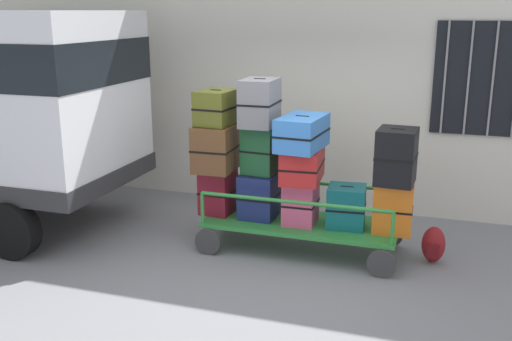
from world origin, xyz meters
name	(u,v)px	position (x,y,z in m)	size (l,w,h in m)	color
ground_plane	(271,263)	(0.00, 0.00, 0.00)	(40.00, 40.00, 0.00)	gray
building_wall	(320,38)	(0.01, 2.38, 2.50)	(12.00, 0.38, 5.00)	silver
luggage_cart	(301,226)	(0.23, 0.50, 0.31)	(2.41, 1.01, 0.38)	#2D8438
cart_railing	(302,196)	(0.23, 0.50, 0.71)	(2.31, 0.87, 0.40)	#2D8438
suitcase_left_bottom	(218,191)	(-0.86, 0.50, 0.66)	(0.42, 0.45, 0.58)	maroon
suitcase_left_middle	(217,147)	(-0.86, 0.51, 1.23)	(0.49, 0.70, 0.57)	brown
suitcase_left_top	(216,107)	(-0.86, 0.49, 1.73)	(0.45, 0.56, 0.43)	#4C5119
suitcase_midleft_bottom	(259,195)	(-0.32, 0.52, 0.65)	(0.45, 0.49, 0.56)	navy
suitcase_midleft_middle	(259,150)	(-0.32, 0.52, 1.23)	(0.43, 0.35, 0.60)	#194C28
suitcase_midleft_top	(260,103)	(-0.32, 0.53, 1.81)	(0.41, 0.58, 0.57)	slate
suitcase_center_bottom	(301,202)	(0.23, 0.46, 0.63)	(0.39, 0.47, 0.53)	#CC4C72
suitcase_center_middle	(303,164)	(0.23, 0.51, 1.10)	(0.50, 0.75, 0.40)	#B21E1E
suitcase_center_top	(302,133)	(0.23, 0.46, 1.50)	(0.53, 0.82, 0.40)	#3372C6
suitcase_midright_bottom	(346,206)	(0.78, 0.51, 0.62)	(0.49, 0.46, 0.50)	#0F5960
suitcase_right_bottom	(393,209)	(1.32, 0.47, 0.67)	(0.46, 0.34, 0.60)	orange
suitcase_right_middle	(396,156)	(1.32, 0.48, 1.29)	(0.46, 0.52, 0.64)	black
backpack	(433,245)	(1.80, 0.63, 0.22)	(0.27, 0.22, 0.44)	maroon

